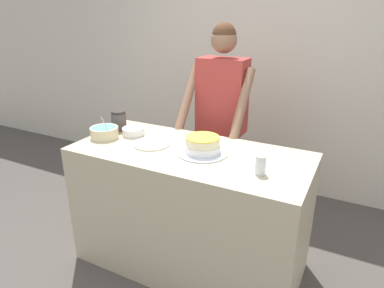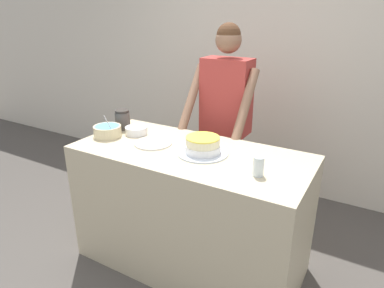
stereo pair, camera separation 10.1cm
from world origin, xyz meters
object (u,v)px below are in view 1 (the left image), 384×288
at_px(frosting_bowl_pink, 133,131).
at_px(drinking_glass, 260,165).
at_px(ceramic_plate, 152,144).
at_px(frosting_bowl_blue, 104,132).
at_px(cake, 203,146).
at_px(person_baker, 221,108).
at_px(stoneware_jar, 119,121).

height_order(frosting_bowl_pink, drinking_glass, drinking_glass).
height_order(drinking_glass, ceramic_plate, drinking_glass).
bearing_deg(frosting_bowl_blue, cake, 4.82).
bearing_deg(person_baker, drinking_glass, -54.27).
relative_size(cake, frosting_bowl_blue, 1.65).
bearing_deg(cake, stoneware_jar, 170.89).
bearing_deg(stoneware_jar, drinking_glass, -11.73).
relative_size(drinking_glass, stoneware_jar, 0.74).
distance_m(ceramic_plate, stoneware_jar, 0.44).
bearing_deg(frosting_bowl_pink, cake, -7.42).
bearing_deg(stoneware_jar, cake, -9.11).
height_order(cake, frosting_bowl_pink, cake).
distance_m(cake, ceramic_plate, 0.39).
xyz_separation_m(cake, ceramic_plate, (-0.39, -0.02, -0.05)).
bearing_deg(drinking_glass, frosting_bowl_pink, 168.83).
bearing_deg(drinking_glass, cake, 163.56).
distance_m(drinking_glass, stoneware_jar, 1.25).
bearing_deg(cake, frosting_bowl_blue, -175.18).
relative_size(frosting_bowl_pink, ceramic_plate, 0.63).
bearing_deg(ceramic_plate, cake, 3.62).
height_order(frosting_bowl_blue, stoneware_jar, frosting_bowl_blue).
relative_size(person_baker, ceramic_plate, 6.50).
bearing_deg(person_baker, frosting_bowl_blue, -129.18).
distance_m(cake, drinking_glass, 0.45).
xyz_separation_m(drinking_glass, ceramic_plate, (-0.82, 0.10, -0.05)).
height_order(person_baker, drinking_glass, person_baker).
relative_size(cake, ceramic_plate, 1.29).
distance_m(drinking_glass, ceramic_plate, 0.83).
bearing_deg(ceramic_plate, frosting_bowl_blue, -174.00).
distance_m(cake, frosting_bowl_blue, 0.78).
xyz_separation_m(person_baker, drinking_glass, (0.59, -0.82, -0.07)).
relative_size(person_baker, frosting_bowl_pink, 10.34).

